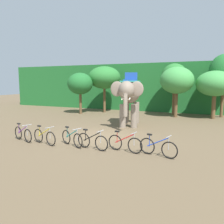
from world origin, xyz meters
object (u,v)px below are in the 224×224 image
bike_teal (72,138)px  bike_blue (158,147)px  tree_far_left (174,76)px  tree_far_right (104,78)px  bike_black (92,141)px  bike_purple (23,134)px  tree_right (215,84)px  tree_center_left (177,81)px  tree_center (80,84)px  elephant (129,95)px  bike_red (125,143)px  tree_left (224,72)px  bike_yellow (44,137)px

bike_teal → bike_blue: bearing=1.7°
tree_far_left → bike_teal: size_ratio=3.00×
tree_far_right → bike_blue: tree_far_right is taller
bike_black → bike_blue: 2.98m
bike_teal → bike_purple: bearing=-175.5°
tree_far_right → tree_right: size_ratio=1.16×
tree_far_left → bike_black: 13.07m
tree_far_right → tree_center_left: tree_far_right is taller
tree_center → elephant: tree_center is taller
bike_teal → bike_red: same height
tree_far_left → tree_right: bearing=-14.8°
bike_teal → bike_blue: size_ratio=0.95×
tree_far_right → bike_red: 13.49m
tree_right → tree_left: size_ratio=0.73×
bike_teal → bike_blue: 4.14m
bike_purple → bike_yellow: (1.45, -0.04, 0.00)m
tree_center_left → bike_blue: (0.71, -11.09, -2.83)m
elephant → bike_red: size_ratio=2.50×
tree_center_left → tree_left: tree_left is taller
bike_black → bike_purple: bearing=-178.0°
tree_far_left → tree_right: (3.42, -0.90, -0.73)m
tree_left → bike_yellow: bearing=-123.4°
bike_yellow → bike_red: bearing=5.9°
tree_center → bike_purple: bearing=-75.7°
bike_yellow → bike_red: (4.10, 0.43, 0.00)m
tree_far_left → bike_teal: bearing=-103.8°
tree_right → bike_purple: size_ratio=2.44×
tree_far_left → bike_purple: bearing=-115.1°
bike_teal → bike_yellow: bearing=-169.3°
tree_left → bike_blue: 13.45m
tree_far_right → bike_yellow: size_ratio=2.79×
tree_right → elephant: (-5.52, -5.70, -0.74)m
tree_left → bike_red: (-4.48, -12.59, -3.54)m
bike_yellow → bike_black: size_ratio=0.98×
tree_far_left → bike_teal: 13.21m
tree_far_left → bike_purple: 14.35m
tree_center_left → tree_far_left: bearing=107.5°
tree_far_left → tree_center_left: (0.38, -1.21, -0.45)m
tree_right → bike_black: bearing=-114.5°
tree_right → bike_black: 13.01m
bike_teal → tree_center: bearing=119.0°
tree_far_right → bike_yellow: 12.51m
tree_far_left → bike_yellow: 13.86m
tree_center_left → bike_teal: bearing=-107.0°
tree_center_left → bike_red: 11.44m
tree_right → bike_teal: bearing=-119.3°
bike_yellow → bike_red: same height
tree_center → tree_center_left: tree_center_left is taller
bike_teal → bike_red: size_ratio=0.94×
elephant → bike_teal: elephant is taller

